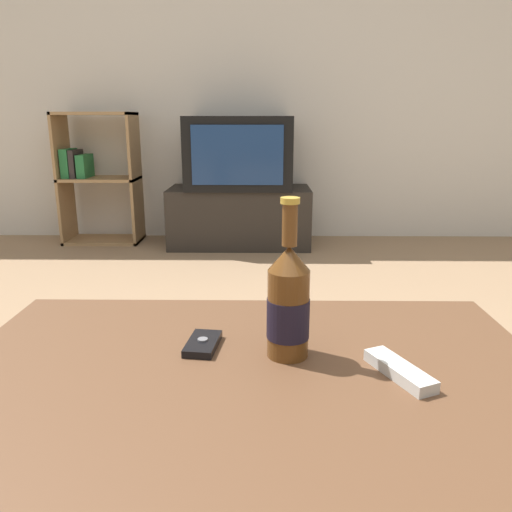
# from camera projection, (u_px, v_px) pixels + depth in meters

# --- Properties ---
(back_wall) EXTENTS (8.00, 0.05, 2.60)m
(back_wall) POSITION_uv_depth(u_px,v_px,m) (260.00, 54.00, 3.49)
(back_wall) COLOR beige
(back_wall) RESTS_ON ground_plane
(coffee_table) EXTENTS (1.01, 0.74, 0.45)m
(coffee_table) POSITION_uv_depth(u_px,v_px,m) (249.00, 418.00, 0.82)
(coffee_table) COLOR brown
(coffee_table) RESTS_ON ground_plane
(tv_stand) EXTENTS (0.97, 0.46, 0.40)m
(tv_stand) POSITION_uv_depth(u_px,v_px,m) (240.00, 217.00, 3.49)
(tv_stand) COLOR #28231E
(tv_stand) RESTS_ON ground_plane
(television) EXTENTS (0.70, 0.52, 0.48)m
(television) POSITION_uv_depth(u_px,v_px,m) (239.00, 153.00, 3.37)
(television) COLOR black
(television) RESTS_ON tv_stand
(bookshelf) EXTENTS (0.53, 0.30, 0.91)m
(bookshelf) POSITION_uv_depth(u_px,v_px,m) (95.00, 176.00, 3.52)
(bookshelf) COLOR #99754C
(bookshelf) RESTS_ON ground_plane
(beer_bottle) EXTENTS (0.07, 0.07, 0.28)m
(beer_bottle) POSITION_uv_depth(u_px,v_px,m) (288.00, 303.00, 0.86)
(beer_bottle) COLOR #563314
(beer_bottle) RESTS_ON coffee_table
(cell_phone) EXTENTS (0.06, 0.10, 0.02)m
(cell_phone) POSITION_uv_depth(u_px,v_px,m) (203.00, 344.00, 0.91)
(cell_phone) COLOR black
(cell_phone) RESTS_ON coffee_table
(remote_control) EXTENTS (0.09, 0.14, 0.02)m
(remote_control) POSITION_uv_depth(u_px,v_px,m) (399.00, 370.00, 0.81)
(remote_control) COLOR beige
(remote_control) RESTS_ON coffee_table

